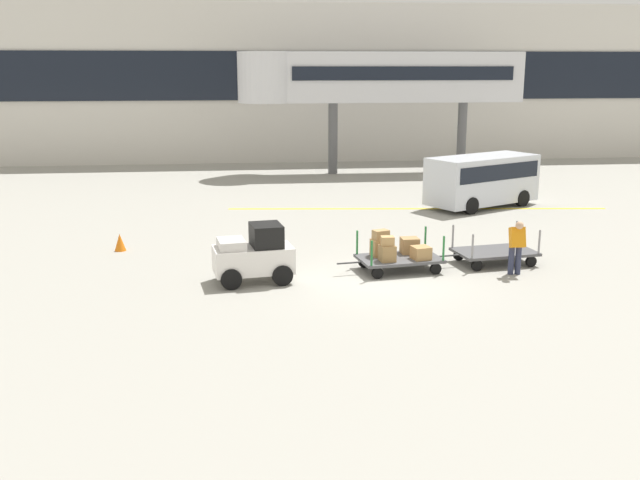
# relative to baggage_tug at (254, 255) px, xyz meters

# --- Properties ---
(ground_plane) EXTENTS (120.00, 120.00, 0.00)m
(ground_plane) POSITION_rel_baggage_tug_xyz_m (3.43, -0.20, -0.75)
(ground_plane) COLOR #9E9B91
(apron_lead_line) EXTENTS (15.36, 1.87, 0.01)m
(apron_lead_line) POSITION_rel_baggage_tug_xyz_m (6.87, 9.54, -0.75)
(apron_lead_line) COLOR yellow
(apron_lead_line) RESTS_ON ground_plane
(terminal_building) EXTENTS (59.44, 2.51, 9.30)m
(terminal_building) POSITION_rel_baggage_tug_xyz_m (3.43, 25.78, 3.90)
(terminal_building) COLOR beige
(terminal_building) RESTS_ON ground_plane
(jet_bridge) EXTENTS (15.02, 3.00, 6.40)m
(jet_bridge) POSITION_rel_baggage_tug_xyz_m (6.65, 19.79, 4.29)
(jet_bridge) COLOR silver
(jet_bridge) RESTS_ON ground_plane
(baggage_tug) EXTENTS (2.24, 1.49, 1.58)m
(baggage_tug) POSITION_rel_baggage_tug_xyz_m (0.00, 0.00, 0.00)
(baggage_tug) COLOR white
(baggage_tug) RESTS_ON ground_plane
(baggage_cart_lead) EXTENTS (3.07, 1.72, 1.16)m
(baggage_cart_lead) POSITION_rel_baggage_tug_xyz_m (4.08, 0.63, -0.21)
(baggage_cart_lead) COLOR #4C4C4F
(baggage_cart_lead) RESTS_ON ground_plane
(baggage_cart_middle) EXTENTS (3.07, 1.72, 1.10)m
(baggage_cart_middle) POSITION_rel_baggage_tug_xyz_m (7.08, 1.05, -0.41)
(baggage_cart_middle) COLOR #4C4C4F
(baggage_cart_middle) RESTS_ON ground_plane
(baggage_handler) EXTENTS (0.43, 0.45, 1.56)m
(baggage_handler) POSITION_rel_baggage_tug_xyz_m (7.25, -0.16, 0.11)
(baggage_handler) COLOR #2D334C
(baggage_handler) RESTS_ON ground_plane
(shuttle_van) EXTENTS (5.14, 3.89, 2.10)m
(shuttle_van) POSITION_rel_baggage_tug_xyz_m (9.62, 9.69, 0.48)
(shuttle_van) COLOR silver
(shuttle_van) RESTS_ON ground_plane
(safety_cone_near) EXTENTS (0.36, 0.36, 0.55)m
(safety_cone_near) POSITION_rel_baggage_tug_xyz_m (-4.14, 3.88, -0.48)
(safety_cone_near) COLOR orange
(safety_cone_near) RESTS_ON ground_plane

